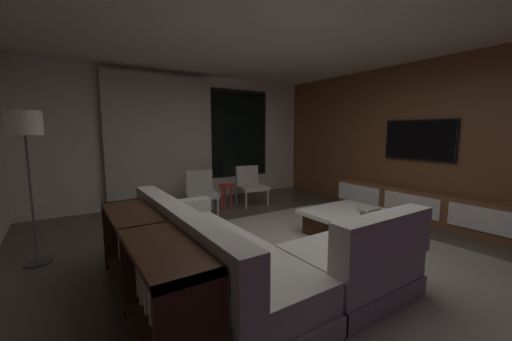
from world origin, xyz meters
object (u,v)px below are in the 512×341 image
Objects in this scene: standing_lamp at (25,134)px; book_stack_on_coffee_table at (370,211)px; sectional_couch at (249,258)px; mounted_tv at (419,140)px; accent_chair_near_window at (250,183)px; media_console at (420,205)px; side_stool at (226,189)px; coffee_table at (353,224)px; accent_chair_by_curtain at (201,190)px; console_table_behind_couch at (146,264)px.

book_stack_on_coffee_table is at bearing -22.86° from standing_lamp.
standing_lamp is (-3.79, 1.60, 1.06)m from book_stack_on_coffee_table.
sectional_couch is 3.94m from mounted_tv.
standing_lamp is at bearing -163.29° from accent_chair_near_window.
sectional_couch is 3.59m from media_console.
mounted_tv is (3.76, 0.45, 1.06)m from sectional_couch.
side_stool is at bearing 66.28° from sectional_couch.
side_stool reaches higher than coffee_table.
side_stool is at bearing 5.38° from accent_chair_by_curtain.
mounted_tv is at bearing 47.63° from media_console.
sectional_couch is 2.73m from standing_lamp.
coffee_table is 2.52× the size of side_stool.
accent_chair_near_window is at bearing 57.46° from sectional_couch.
side_stool reaches higher than book_stack_on_coffee_table.
accent_chair_near_window reaches higher than side_stool.
sectional_couch is 0.93m from console_table_behind_couch.
media_console is (3.58, 0.25, -0.04)m from sectional_couch.
book_stack_on_coffee_table is 0.36× the size of accent_chair_near_window.
book_stack_on_coffee_table is at bearing -176.25° from media_console.
accent_chair_near_window is at bearing 95.64° from book_stack_on_coffee_table.
sectional_couch is 1.99m from coffee_table.
console_table_behind_couch reaches higher than media_console.
console_table_behind_couch reaches higher than side_stool.
coffee_table is at bearing 117.64° from book_stack_on_coffee_table.
coffee_table is 2.88m from console_table_behind_couch.
book_stack_on_coffee_table is at bearing -84.36° from accent_chair_near_window.
media_console is 5.66m from standing_lamp.
accent_chair_by_curtain is 1.70× the size of side_stool.
media_console is 4.50m from console_table_behind_couch.
sectional_couch is 2.06m from book_stack_on_coffee_table.
coffee_table is 4.15m from standing_lamp.
accent_chair_by_curtain reaches higher than console_table_behind_couch.
media_console is 1.13m from mounted_tv.
book_stack_on_coffee_table is at bearing 4.19° from sectional_couch.
accent_chair_near_window is 0.64× the size of mounted_tv.
coffee_table is 1.63m from media_console.
coffee_table is 0.96× the size of mounted_tv.
mounted_tv is at bearing 3.93° from console_table_behind_couch.
sectional_couch is 8.81× the size of book_stack_on_coffee_table.
side_stool is (1.21, 2.76, 0.08)m from sectional_couch.
side_stool is 3.45m from media_console.
sectional_couch is 1.19× the size of console_table_behind_couch.
book_stack_on_coffee_table is at bearing 0.43° from console_table_behind_couch.
accent_chair_near_window is 0.25× the size of media_console.
coffee_table is at bearing -176.54° from mounted_tv.
side_stool is at bearing 107.06° from coffee_table.
console_table_behind_couch is at bearing -175.78° from coffee_table.
accent_chair_by_curtain is 0.56m from side_stool.
sectional_couch reaches higher than side_stool.
coffee_table is 0.68× the size of standing_lamp.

